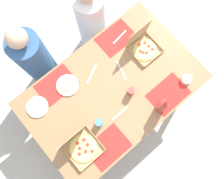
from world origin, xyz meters
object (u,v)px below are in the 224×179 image
Objects in this scene: plate_far_right at (67,85)px; cup_clear_right at (99,123)px; pizza_box_corner_right at (143,46)px; diner_left_seat at (37,61)px; cup_dark at (131,91)px; soda_bottle at (163,106)px; pizza_box_corner_left at (81,145)px; condiment_bowl at (186,79)px; diner_right_seat at (91,21)px; plate_far_left at (37,107)px.

cup_clear_right is at bearing -89.94° from plate_far_right.
diner_left_seat reaches higher than pizza_box_corner_right.
plate_far_right is 1.98× the size of cup_dark.
pizza_box_corner_right is 0.61m from soda_bottle.
cup_dark is at bearing 6.71° from pizza_box_corner_left.
pizza_box_corner_left is at bearing -173.29° from cup_dark.
pizza_box_corner_right is at bearing 19.66° from cup_clear_right.
diner_left_seat is (-0.08, 0.95, -0.25)m from cup_clear_right.
pizza_box_corner_right is 1.43× the size of plate_far_right.
cup_dark is 1.08× the size of condiment_bowl.
plate_far_right is at bearing -81.10° from diner_left_seat.
diner_left_seat is at bearing 180.00° from diner_right_seat.
diner_left_seat is at bearing 115.96° from soda_bottle.
plate_far_right is 0.18× the size of diner_left_seat.
soda_bottle is at bearing -97.17° from diner_right_seat.
pizza_box_corner_right is at bearing 17.72° from pizza_box_corner_left.
pizza_box_corner_left is 0.65m from cup_dark.
pizza_box_corner_right is 1.14m from plate_far_left.
cup_clear_right is at bearing 11.15° from pizza_box_corner_left.
plate_far_left is at bearing 138.84° from soda_bottle.
soda_bottle reaches higher than cup_clear_right.
pizza_box_corner_left is 1.13m from condiment_bowl.
pizza_box_corner_left is 1.59× the size of plate_far_left.
pizza_box_corner_left is 0.29× the size of diner_right_seat.
pizza_box_corner_left reaches higher than plate_far_left.
soda_bottle is 1.38m from diner_left_seat.
pizza_box_corner_right reaches higher than cup_dark.
pizza_box_corner_right is at bearing -79.08° from diner_right_seat.
condiment_bowl is (0.48, -0.25, -0.03)m from cup_dark.
diner_left_seat is (-0.48, 0.92, -0.25)m from cup_dark.
pizza_box_corner_right is at bearing 62.52° from soda_bottle.
soda_bottle is (0.75, -0.21, 0.08)m from pizza_box_corner_left.
cup_clear_right reaches higher than plate_far_left.
plate_far_left is (-0.09, 0.53, -0.04)m from pizza_box_corner_left.
condiment_bowl reaches higher than plate_far_right.
diner_right_seat reaches higher than soda_bottle.
plate_far_right is at bearing 167.03° from pizza_box_corner_right.
soda_bottle reaches higher than cup_dark.
plate_far_left is 0.62× the size of soda_bottle.
cup_dark is (0.65, 0.08, 0.00)m from pizza_box_corner_left.
pizza_box_corner_right reaches higher than cup_clear_right.
pizza_box_corner_right is 0.92× the size of soda_bottle.
cup_clear_right is at bearing -176.02° from cup_dark.
soda_bottle is at bearing -117.48° from pizza_box_corner_right.
cup_dark is at bearing -105.67° from diner_right_seat.
diner_right_seat is at bearing 74.33° from cup_dark.
plate_far_right is 0.65× the size of soda_bottle.
diner_right_seat is (-0.22, 1.16, -0.26)m from condiment_bowl.
pizza_box_corner_right is 0.73m from diner_right_seat.
plate_far_right is 0.85m from diner_right_seat.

